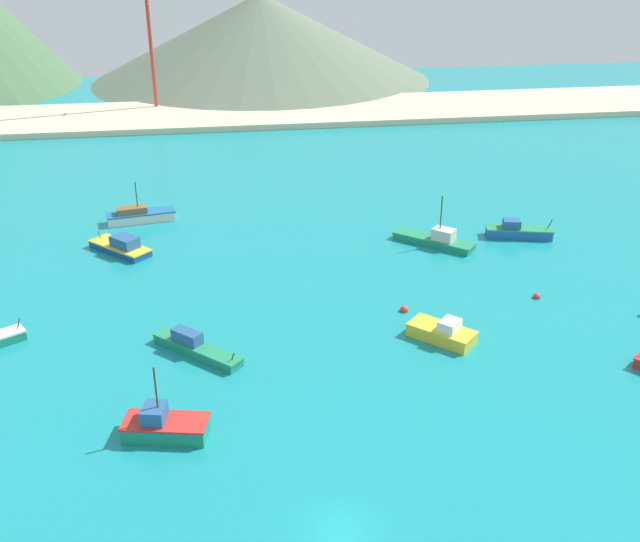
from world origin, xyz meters
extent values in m
cube|color=teal|center=(0.00, 30.00, -0.25)|extent=(260.00, 280.00, 0.50)
cylinder|color=#4C3823|center=(-27.35, 30.51, 1.51)|extent=(0.52, 0.38, 1.21)
cube|color=#198466|center=(20.54, 47.28, 0.38)|extent=(9.58, 8.92, 0.76)
cube|color=#238C5B|center=(20.54, 47.28, 0.86)|extent=(9.77, 9.10, 0.20)
cube|color=beige|center=(21.52, 46.41, 1.70)|extent=(3.33, 3.26, 1.48)
cylinder|color=#4C3823|center=(21.11, 46.77, 4.63)|extent=(0.16, 0.16, 4.38)
cube|color=gold|center=(14.46, 23.82, 0.57)|extent=(6.66, 6.68, 1.13)
cube|color=gold|center=(14.46, 23.82, 1.23)|extent=(6.79, 6.81, 0.20)
cube|color=silver|center=(15.03, 23.24, 1.88)|extent=(2.74, 2.74, 1.08)
cube|color=#198466|center=(-12.24, 12.22, 0.64)|extent=(7.20, 4.27, 1.29)
cube|color=red|center=(-12.24, 12.22, 1.39)|extent=(7.35, 4.36, 0.20)
cube|color=#28568C|center=(-13.06, 12.40, 2.15)|extent=(2.21, 2.52, 1.31)
cylinder|color=#4C3823|center=(-12.71, 12.33, 4.67)|extent=(0.16, 0.16, 3.74)
cube|color=#198466|center=(-9.70, 24.54, 0.39)|extent=(8.59, 8.31, 0.79)
cube|color=#238C5B|center=(-9.70, 24.54, 0.89)|extent=(8.76, 8.48, 0.20)
cube|color=#28568C|center=(-10.62, 25.41, 1.59)|extent=(3.17, 3.11, 1.20)
cylinder|color=#4C3823|center=(-6.41, 21.40, 1.34)|extent=(0.44, 0.42, 1.08)
cube|color=silver|center=(-17.36, 61.22, 0.60)|extent=(9.40, 4.13, 1.20)
cube|color=#1E669E|center=(-17.36, 61.22, 1.30)|extent=(9.59, 4.21, 0.20)
cube|color=brown|center=(-18.48, 61.03, 1.84)|extent=(4.28, 2.62, 0.88)
cylinder|color=#4C3823|center=(-17.69, 61.16, 4.05)|extent=(0.15, 0.15, 3.53)
cube|color=#1E5BA8|center=(32.37, 47.98, 0.57)|extent=(8.78, 4.31, 1.13)
cube|color=#238C5B|center=(32.37, 47.98, 1.23)|extent=(8.95, 4.40, 0.20)
cube|color=#28568C|center=(31.34, 48.24, 1.88)|extent=(2.57, 2.23, 1.09)
cylinder|color=#4C3823|center=(36.06, 47.06, 1.92)|extent=(0.66, 0.28, 1.53)
cube|color=#14478C|center=(-19.32, 50.86, 0.39)|extent=(8.19, 8.22, 0.78)
cube|color=gold|center=(-19.32, 50.86, 0.88)|extent=(8.35, 8.38, 0.20)
cube|color=#28568C|center=(-18.56, 50.10, 1.66)|extent=(3.94, 3.94, 1.36)
cylinder|color=#4C3823|center=(-22.06, 53.63, 1.33)|extent=(0.43, 0.43, 1.07)
sphere|color=red|center=(27.63, 31.00, 0.14)|extent=(0.81, 0.81, 0.81)
sphere|color=red|center=(12.26, 30.16, 0.16)|extent=(0.90, 0.90, 0.90)
cube|color=beige|center=(0.00, 120.24, 0.60)|extent=(247.00, 24.93, 1.20)
cone|color=#60705B|center=(7.36, 160.37, 10.67)|extent=(87.07, 87.07, 21.35)
cylinder|color=#B7332D|center=(-18.30, 127.37, 18.01)|extent=(0.77, 0.77, 36.03)
cylinder|color=#B7332D|center=(-18.30, 127.37, 22.34)|extent=(0.39, 2.88, 0.39)
camera|label=1|loc=(-7.21, -38.60, 38.24)|focal=42.04mm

